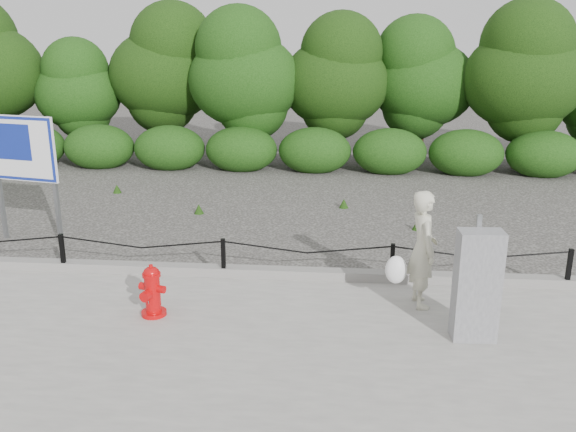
% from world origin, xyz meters
% --- Properties ---
extents(ground, '(90.00, 90.00, 0.00)m').
position_xyz_m(ground, '(0.00, 0.00, 0.00)').
color(ground, '#2D2B28').
rests_on(ground, ground).
extents(sidewalk, '(14.00, 4.00, 0.08)m').
position_xyz_m(sidewalk, '(0.00, -2.00, 0.04)').
color(sidewalk, gray).
rests_on(sidewalk, ground).
extents(curb, '(14.00, 0.22, 0.14)m').
position_xyz_m(curb, '(0.00, 0.05, 0.15)').
color(curb, slate).
rests_on(curb, sidewalk).
extents(chain_barrier, '(10.06, 0.06, 0.60)m').
position_xyz_m(chain_barrier, '(0.00, 0.00, 0.46)').
color(chain_barrier, black).
rests_on(chain_barrier, sidewalk).
extents(treeline, '(20.26, 3.66, 4.56)m').
position_xyz_m(treeline, '(-0.27, 8.92, 2.50)').
color(treeline, black).
rests_on(treeline, ground).
extents(fire_hydrant, '(0.41, 0.41, 0.70)m').
position_xyz_m(fire_hydrant, '(-0.67, -1.37, 0.41)').
color(fire_hydrant, '#C20709').
rests_on(fire_hydrant, sidewalk).
extents(pedestrian, '(0.73, 0.64, 1.59)m').
position_xyz_m(pedestrian, '(2.80, -0.74, 0.86)').
color(pedestrian, beige).
rests_on(pedestrian, sidewalk).
extents(utility_cabinet, '(0.53, 0.38, 1.50)m').
position_xyz_m(utility_cabinet, '(3.35, -1.63, 0.76)').
color(utility_cabinet, gray).
rests_on(utility_cabinet, sidewalk).
extents(advertising_sign, '(1.40, 0.39, 2.27)m').
position_xyz_m(advertising_sign, '(-3.80, 1.49, 1.60)').
color(advertising_sign, slate).
rests_on(advertising_sign, ground).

